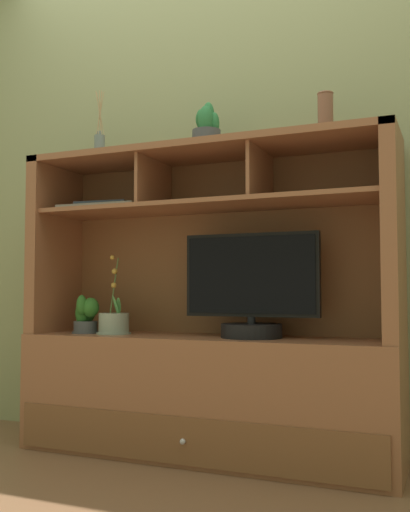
# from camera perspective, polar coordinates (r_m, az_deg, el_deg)

# --- Properties ---
(floor_plane) EXTENTS (6.00, 6.00, 0.02)m
(floor_plane) POSITION_cam_1_polar(r_m,az_deg,el_deg) (2.74, -0.00, -18.86)
(floor_plane) COLOR brown
(floor_plane) RESTS_ON ground
(back_wall) EXTENTS (6.00, 0.02, 2.80)m
(back_wall) POSITION_cam_1_polar(r_m,az_deg,el_deg) (2.95, 1.87, 9.90)
(back_wall) COLOR #919968
(back_wall) RESTS_ON ground
(media_console) EXTENTS (1.68, 0.45, 1.37)m
(media_console) POSITION_cam_1_polar(r_m,az_deg,el_deg) (2.67, 0.08, -9.76)
(media_console) COLOR #925A3A
(media_console) RESTS_ON ground
(tv_monitor) EXTENTS (0.60, 0.26, 0.45)m
(tv_monitor) POSITION_cam_1_polar(r_m,az_deg,el_deg) (2.57, 4.44, -3.78)
(tv_monitor) COLOR black
(tv_monitor) RESTS_ON media_console
(potted_orchid) EXTENTS (0.16, 0.16, 0.37)m
(potted_orchid) POSITION_cam_1_polar(r_m,az_deg,el_deg) (2.82, -8.73, -6.37)
(potted_orchid) COLOR gray
(potted_orchid) RESTS_ON media_console
(potted_fern) EXTENTS (0.13, 0.13, 0.18)m
(potted_fern) POSITION_cam_1_polar(r_m,az_deg,el_deg) (2.90, -11.32, -5.63)
(potted_fern) COLOR #46494C
(potted_fern) RESTS_ON media_console
(magazine_stack_left) EXTENTS (0.42, 0.28, 0.03)m
(magazine_stack_left) POSITION_cam_1_polar(r_m,az_deg,el_deg) (2.92, -9.40, 4.63)
(magazine_stack_left) COLOR gray
(magazine_stack_left) RESTS_ON media_console
(diffuser_bottle) EXTENTS (0.05, 0.05, 0.33)m
(diffuser_bottle) POSITION_cam_1_polar(r_m,az_deg,el_deg) (2.97, -10.08, 10.46)
(diffuser_bottle) COLOR slate
(diffuser_bottle) RESTS_ON media_console
(potted_succulent) EXTENTS (0.15, 0.15, 0.22)m
(potted_succulent) POSITION_cam_1_polar(r_m,az_deg,el_deg) (2.76, 0.13, 12.11)
(potted_succulent) COLOR #45494C
(potted_succulent) RESTS_ON media_console
(ceramic_vase) EXTENTS (0.07, 0.07, 0.18)m
(ceramic_vase) POSITION_cam_1_polar(r_m,az_deg,el_deg) (2.59, 11.46, 13.22)
(ceramic_vase) COLOR brown
(ceramic_vase) RESTS_ON media_console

